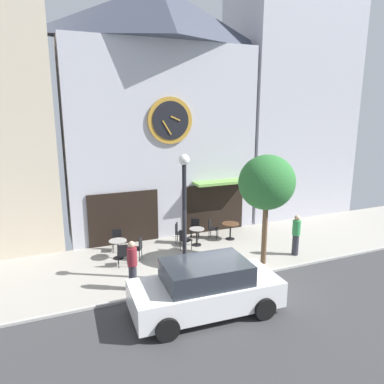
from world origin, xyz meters
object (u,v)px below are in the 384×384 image
(cafe_chair_near_lamp, at_px, (185,239))
(pedestrian_green, at_px, (296,234))
(cafe_table_leftmost, at_px, (230,228))
(cafe_chair_mid_row, at_px, (123,253))
(cafe_table_center_right, at_px, (197,234))
(cafe_chair_left_end, at_px, (179,231))
(street_tree, at_px, (267,183))
(street_lamp, at_px, (184,218))
(cafe_chair_right_end, at_px, (138,247))
(cafe_table_center, at_px, (118,246))
(pedestrian_maroon, at_px, (132,265))
(cafe_chair_under_awning, at_px, (117,238))
(cafe_chair_by_entrance, at_px, (195,227))
(parked_car_white, at_px, (206,288))
(cafe_chair_near_tree, at_px, (212,227))

(cafe_chair_near_lamp, relative_size, pedestrian_green, 0.54)
(cafe_table_leftmost, relative_size, cafe_chair_mid_row, 0.86)
(cafe_table_center_right, height_order, cafe_table_leftmost, cafe_table_center_right)
(cafe_chair_left_end, distance_m, pedestrian_green, 4.96)
(street_tree, xyz_separation_m, cafe_table_leftmost, (0.08, 2.78, -2.59))
(cafe_table_center_right, xyz_separation_m, cafe_chair_near_lamp, (-0.72, -0.39, 0.02))
(street_lamp, relative_size, cafe_chair_mid_row, 4.86)
(cafe_chair_left_end, relative_size, cafe_chair_right_end, 1.00)
(cafe_table_center, bearing_deg, cafe_table_center_right, 1.52)
(cafe_table_leftmost, height_order, pedestrian_maroon, pedestrian_maroon)
(cafe_chair_left_end, distance_m, cafe_chair_under_awning, 2.68)
(cafe_table_center_right, bearing_deg, cafe_table_center, -178.48)
(street_lamp, xyz_separation_m, cafe_chair_by_entrance, (1.95, 3.63, -1.69))
(cafe_chair_right_end, height_order, pedestrian_green, pedestrian_green)
(cafe_table_center, relative_size, cafe_chair_near_lamp, 0.83)
(cafe_table_leftmost, distance_m, pedestrian_maroon, 5.93)
(cafe_chair_by_entrance, height_order, pedestrian_maroon, pedestrian_maroon)
(street_lamp, relative_size, parked_car_white, 1.00)
(cafe_table_leftmost, bearing_deg, cafe_table_center, -177.98)
(cafe_table_center_right, height_order, cafe_chair_near_lamp, cafe_chair_near_lamp)
(cafe_chair_by_entrance, distance_m, cafe_chair_mid_row, 4.09)
(pedestrian_maroon, bearing_deg, cafe_chair_right_end, 71.40)
(cafe_chair_by_entrance, relative_size, cafe_chair_under_awning, 1.00)
(cafe_chair_by_entrance, bearing_deg, pedestrian_green, -48.09)
(cafe_table_leftmost, relative_size, parked_car_white, 0.18)
(cafe_chair_mid_row, distance_m, cafe_chair_near_tree, 4.66)
(cafe_chair_mid_row, relative_size, parked_car_white, 0.21)
(street_tree, xyz_separation_m, cafe_chair_near_lamp, (-2.34, 2.30, -2.62))
(street_lamp, relative_size, pedestrian_green, 2.62)
(cafe_table_center, xyz_separation_m, parked_car_white, (1.57, -4.83, 0.24))
(street_tree, bearing_deg, cafe_chair_left_end, 124.54)
(cafe_table_center_right, xyz_separation_m, cafe_chair_mid_row, (-3.42, -0.93, 0.02))
(cafe_chair_right_end, distance_m, pedestrian_green, 6.31)
(cafe_chair_right_end, height_order, pedestrian_maroon, pedestrian_maroon)
(cafe_chair_near_tree, xyz_separation_m, pedestrian_maroon, (-4.48, -3.35, 0.33))
(pedestrian_green, bearing_deg, cafe_chair_right_end, 161.56)
(cafe_table_leftmost, height_order, cafe_chair_under_awning, cafe_chair_under_awning)
(cafe_chair_right_end, relative_size, pedestrian_green, 0.54)
(cafe_chair_under_awning, bearing_deg, pedestrian_maroon, -92.95)
(cafe_chair_right_end, xyz_separation_m, parked_car_white, (0.86, -4.42, 0.23))
(cafe_chair_near_lamp, bearing_deg, cafe_chair_right_end, -176.68)
(cafe_table_leftmost, distance_m, parked_car_white, 6.15)
(cafe_table_center, height_order, cafe_chair_mid_row, cafe_chair_mid_row)
(cafe_chair_under_awning, bearing_deg, cafe_table_leftmost, -7.42)
(cafe_chair_near_tree, bearing_deg, cafe_chair_by_entrance, 159.72)
(cafe_chair_by_entrance, distance_m, pedestrian_green, 4.48)
(street_lamp, height_order, cafe_table_leftmost, street_lamp)
(cafe_chair_near_tree, bearing_deg, cafe_chair_under_awning, 177.68)
(cafe_chair_near_lamp, xyz_separation_m, cafe_chair_near_tree, (1.71, 0.95, 0.00))
(cafe_chair_under_awning, xyz_separation_m, parked_car_white, (1.44, -5.66, 0.23))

